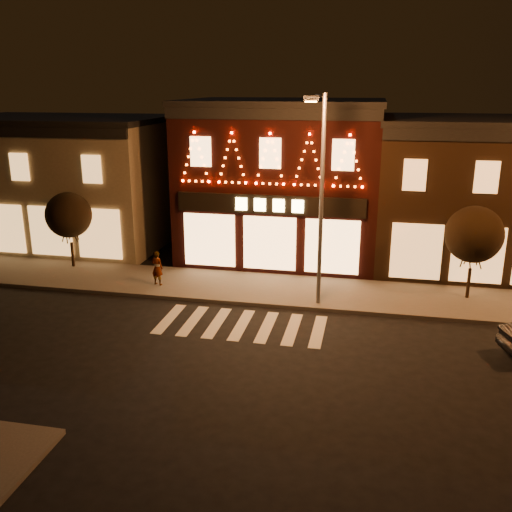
% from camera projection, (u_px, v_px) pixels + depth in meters
% --- Properties ---
extents(ground, '(120.00, 120.00, 0.00)m').
position_uv_depth(ground, '(214.00, 374.00, 18.41)').
color(ground, black).
rests_on(ground, ground).
extents(sidewalk_far, '(44.00, 4.00, 0.15)m').
position_uv_depth(sidewalk_far, '(305.00, 292.00, 25.49)').
color(sidewalk_far, '#47423D').
rests_on(sidewalk_far, ground).
extents(building_left, '(12.20, 8.28, 7.30)m').
position_uv_depth(building_left, '(64.00, 180.00, 32.99)').
color(building_left, '#786C55').
rests_on(building_left, ground).
extents(building_pulp, '(10.20, 8.34, 8.30)m').
position_uv_depth(building_pulp, '(284.00, 179.00, 30.29)').
color(building_pulp, black).
rests_on(building_pulp, ground).
extents(building_right_a, '(9.20, 8.28, 7.50)m').
position_uv_depth(building_right_a, '(469.00, 193.00, 28.56)').
color(building_right_a, black).
rests_on(building_right_a, ground).
extents(streetlamp_mid, '(0.73, 1.97, 8.58)m').
position_uv_depth(streetlamp_mid, '(320.00, 186.00, 22.32)').
color(streetlamp_mid, '#59595E').
rests_on(streetlamp_mid, sidewalk_far).
extents(tree_left, '(2.27, 2.27, 3.80)m').
position_uv_depth(tree_left, '(69.00, 215.00, 28.09)').
color(tree_left, black).
rests_on(tree_left, sidewalk_far).
extents(tree_right, '(2.42, 2.42, 4.04)m').
position_uv_depth(tree_right, '(474.00, 235.00, 23.78)').
color(tree_right, black).
rests_on(tree_right, sidewalk_far).
extents(pedestrian, '(0.67, 0.53, 1.62)m').
position_uv_depth(pedestrian, '(157.00, 268.00, 25.95)').
color(pedestrian, gray).
rests_on(pedestrian, sidewalk_far).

